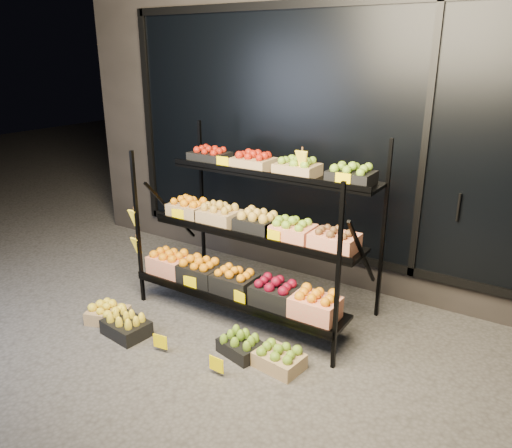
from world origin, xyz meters
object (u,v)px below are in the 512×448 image
Objects in this scene: floor_crate_left at (108,313)px; floor_crate_midleft at (126,325)px; display_rack at (251,233)px; floor_crate_midright at (279,358)px.

floor_crate_midleft is (0.31, -0.07, 0.01)m from floor_crate_left.
floor_crate_midleft is at bearing -33.73° from floor_crate_left.
floor_crate_midright is (0.69, -0.65, -0.70)m from display_rack.
floor_crate_left is at bearing 174.17° from floor_crate_midleft.
floor_crate_midright is at bearing -12.75° from floor_crate_left.
display_rack is 1.18m from floor_crate_midright.
display_rack is 5.57× the size of floor_crate_midright.
floor_crate_midright reaches higher than floor_crate_left.
display_rack is at bearing 143.94° from floor_crate_midright.
floor_crate_midright is (1.67, 0.24, 0.00)m from floor_crate_left.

